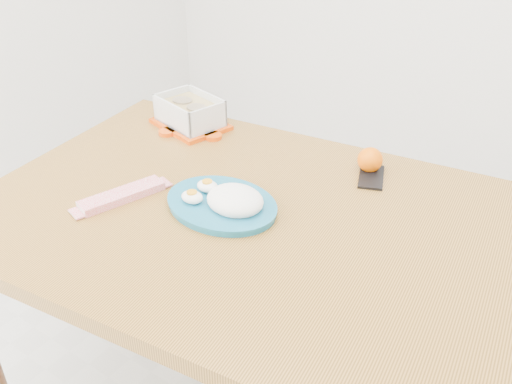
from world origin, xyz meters
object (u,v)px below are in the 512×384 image
Objects in this scene: food_container at (190,112)px; orange_fruit at (370,160)px; rice_plate at (226,200)px; dining_table at (256,245)px; smartphone at (371,177)px.

orange_fruit is at bearing 19.52° from food_container.
food_container is at bearing -173.76° from orange_fruit.
rice_plate reaches higher than orange_fruit.
dining_table is 0.35m from smartphone.
rice_plate is 2.35× the size of smartphone.
rice_plate is 0.39m from smartphone.
rice_plate is (-0.07, -0.02, 0.11)m from dining_table.
orange_fruit is at bearing 65.01° from rice_plate.
dining_table is 0.54m from food_container.
smartphone is (0.02, -0.03, -0.03)m from orange_fruit.
food_container is at bearing 143.67° from rice_plate.
dining_table is 21.80× the size of orange_fruit.
food_container reaches higher than rice_plate.
dining_table is 5.80× the size of food_container.
rice_plate is (-0.19, -0.36, -0.01)m from orange_fruit.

